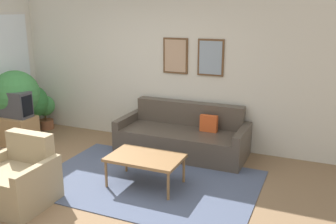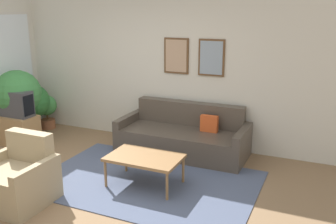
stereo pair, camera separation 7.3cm
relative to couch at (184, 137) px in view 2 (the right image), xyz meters
name	(u,v)px [view 2 (the right image)]	position (x,y,z in m)	size (l,w,h in m)	color
ground_plane	(72,196)	(-0.76, -1.98, -0.28)	(16.00, 16.00, 0.00)	#846647
area_rug	(147,181)	(-0.06, -1.23, -0.27)	(2.99, 1.98, 0.01)	#4C5670
wall_back	(155,66)	(-0.75, 0.47, 1.08)	(8.00, 0.09, 2.70)	beige
couch	(184,137)	(0.00, 0.00, 0.00)	(2.11, 0.90, 0.80)	#4C4238
coffee_table	(145,159)	(-0.04, -1.32, 0.11)	(0.98, 0.62, 0.42)	olive
tv_stand	(17,130)	(-2.86, -0.79, -0.02)	(0.74, 0.44, 0.51)	#A87F51
tv	(14,103)	(-2.86, -0.79, 0.46)	(0.68, 0.28, 0.45)	#424247
armchair	(17,180)	(-1.26, -2.36, 0.01)	(0.82, 0.76, 0.84)	tan
potted_plant_tall	(18,95)	(-2.98, -0.56, 0.55)	(0.83, 0.83, 1.27)	#383D42
potted_plant_by_window	(47,109)	(-2.98, 0.13, 0.12)	(0.40, 0.40, 0.68)	#935638
potted_plant_small	(33,102)	(-2.91, -0.30, 0.36)	(0.63, 0.63, 0.97)	#383D42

